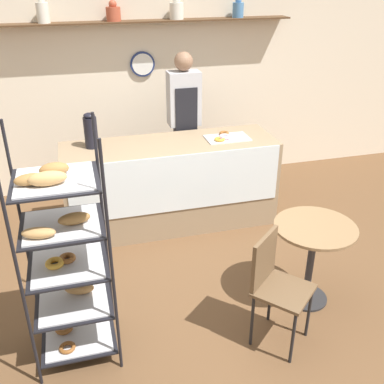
% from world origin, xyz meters
% --- Properties ---
extents(ground_plane, '(14.00, 14.00, 0.00)m').
position_xyz_m(ground_plane, '(0.00, 0.00, 0.00)').
color(ground_plane, brown).
extents(back_wall, '(10.00, 0.30, 2.70)m').
position_xyz_m(back_wall, '(-0.00, 2.56, 1.36)').
color(back_wall, beige).
rests_on(back_wall, ground_plane).
extents(display_counter, '(2.26, 0.71, 0.95)m').
position_xyz_m(display_counter, '(0.00, 1.35, 0.48)').
color(display_counter, '#937A5B').
rests_on(display_counter, ground_plane).
extents(pastry_rack, '(0.58, 0.53, 1.76)m').
position_xyz_m(pastry_rack, '(-1.10, -0.31, 0.84)').
color(pastry_rack, black).
rests_on(pastry_rack, ground_plane).
extents(person_worker, '(0.36, 0.23, 1.78)m').
position_xyz_m(person_worker, '(0.29, 1.87, 0.99)').
color(person_worker, '#282833').
rests_on(person_worker, ground_plane).
extents(cafe_table, '(0.67, 0.67, 0.74)m').
position_xyz_m(cafe_table, '(0.84, -0.24, 0.55)').
color(cafe_table, '#262628').
rests_on(cafe_table, ground_plane).
extents(cafe_chair, '(0.54, 0.54, 0.89)m').
position_xyz_m(cafe_chair, '(0.34, -0.56, 0.55)').
color(cafe_chair, black).
rests_on(cafe_chair, ground_plane).
extents(coffee_carafe, '(0.13, 0.13, 0.36)m').
position_xyz_m(coffee_carafe, '(-0.79, 1.44, 1.13)').
color(coffee_carafe, black).
rests_on(coffee_carafe, display_counter).
extents(donut_tray_counter, '(0.46, 0.29, 0.05)m').
position_xyz_m(donut_tray_counter, '(0.60, 1.32, 0.97)').
color(donut_tray_counter, silver).
rests_on(donut_tray_counter, display_counter).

